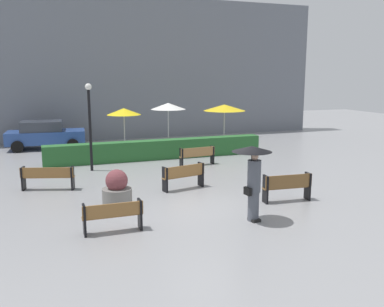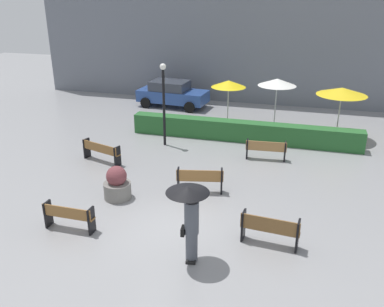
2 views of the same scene
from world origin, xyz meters
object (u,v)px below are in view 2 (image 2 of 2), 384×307
Objects in this scene: bench_back_row at (266,149)px; patio_umbrella_yellow_far at (342,91)px; lamp_post at (164,96)px; pedestrian_with_umbrella at (190,211)px; patio_umbrella_yellow at (229,84)px; patio_umbrella_white at (277,82)px; bench_near_left at (69,216)px; planter_pot at (117,185)px; parked_car at (172,93)px; bench_mid_center at (200,179)px; bench_near_right at (270,229)px; bench_far_left at (101,150)px.

patio_umbrella_yellow_far is at bearing 50.92° from bench_back_row.
lamp_post is (-4.71, 0.56, 1.81)m from bench_back_row.
lamp_post reaches higher than pedestrian_with_umbrella.
pedestrian_with_umbrella is 0.92× the size of patio_umbrella_yellow.
patio_umbrella_white is (4.66, 3.86, 0.09)m from lamp_post.
patio_umbrella_yellow is at bearing 77.40° from bench_near_left.
planter_pot is 0.27× the size of parked_car.
pedestrian_with_umbrella is 0.88× the size of patio_umbrella_yellow_far.
lamp_post reaches higher than bench_mid_center.
bench_back_row is 5.10m from patio_umbrella_yellow_far.
bench_near_left is 0.64× the size of patio_umbrella_yellow_far.
patio_umbrella_white reaches higher than bench_mid_center.
pedestrian_with_umbrella is (-1.19, -7.54, 0.98)m from bench_back_row.
bench_near_left is at bearing 173.52° from pedestrian_with_umbrella.
bench_near_left is 13.61m from patio_umbrella_yellow_far.
planter_pot is 5.69m from lamp_post.
parked_car reaches higher than bench_near_right.
patio_umbrella_white is (5.02, 11.52, 1.92)m from bench_near_left.
patio_umbrella_yellow_far reaches higher than bench_mid_center.
bench_back_row is at bearing 81.06° from pedestrian_with_umbrella.
bench_back_row is at bearing -60.25° from patio_umbrella_yellow.
bench_near_right is 0.67× the size of patio_umbrella_yellow_far.
bench_near_right is 3.75m from bench_mid_center.
patio_umbrella_white is (1.14, 11.96, 0.93)m from pedestrian_with_umbrella.
bench_back_row is 4.81m from patio_umbrella_white.
bench_near_right is at bearing -85.55° from patio_umbrella_white.
bench_mid_center is 0.64× the size of patio_umbrella_white.
bench_back_row is at bearing -89.36° from patio_umbrella_white.
patio_umbrella_yellow is (-3.29, 10.67, 1.65)m from bench_near_right.
bench_near_right is at bearing -43.94° from bench_mid_center.
bench_far_left is at bearing -135.04° from patio_umbrella_white.
patio_umbrella_yellow_far is (3.06, -0.72, -0.11)m from patio_umbrella_white.
patio_umbrella_white is (6.54, 6.53, 1.89)m from bench_far_left.
bench_near_right is 0.44× the size of lamp_post.
bench_far_left is 0.76× the size of patio_umbrella_yellow_far.
pedestrian_with_umbrella is at bearing -95.43° from patio_umbrella_white.
bench_mid_center is at bearing -56.63° from lamp_post.
bench_near_right is at bearing -29.56° from bench_far_left.
bench_mid_center reaches higher than bench_far_left.
bench_near_right is at bearing 32.46° from pedestrian_with_umbrella.
bench_near_right is 8.47m from bench_far_left.
bench_back_row is 6.65m from planter_pot.
bench_back_row is 1.08× the size of bench_near_left.
bench_far_left is at bearing -122.16° from patio_umbrella_yellow.
patio_umbrella_yellow is 0.92× the size of patio_umbrella_white.
patio_umbrella_yellow reaches higher than bench_far_left.
bench_back_row is at bearing -47.34° from parked_car.
bench_far_left is at bearing -162.24° from bench_back_row.
patio_umbrella_yellow reaches higher than bench_back_row.
pedestrian_with_umbrella reaches higher than bench_far_left.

